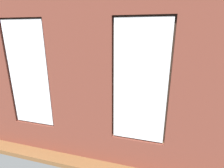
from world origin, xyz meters
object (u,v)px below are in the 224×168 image
table_plant_small (103,95)px  potted_plant_near_tv (34,97)px  potted_plant_beside_window_right (28,108)px  potted_plant_corner_far_left (205,127)px  media_console (41,98)px  potted_plant_foreground_right (76,73)px  coffee_table (118,100)px  tv_flatscreen (39,80)px  remote_black (113,96)px  potted_plant_corner_near_left (184,81)px  cup_ceramic (132,97)px  potted_plant_by_left_couch (169,92)px  couch_by_window (94,125)px  potted_plant_between_couches (157,127)px  couch_left (185,113)px  candle_jar (118,96)px

table_plant_small → potted_plant_near_tv: potted_plant_near_tv is taller
potted_plant_beside_window_right → potted_plant_corner_far_left: potted_plant_corner_far_left is taller
media_console → potted_plant_corner_far_left: bearing=163.7°
potted_plant_foreground_right → coffee_table: bearing=142.6°
tv_flatscreen → potted_plant_beside_window_right: bearing=116.6°
remote_black → potted_plant_corner_near_left: size_ratio=0.16×
table_plant_small → potted_plant_corner_near_left: 3.30m
cup_ceramic → potted_plant_beside_window_right: (2.43, 1.84, 0.12)m
coffee_table → potted_plant_by_left_couch: potted_plant_by_left_couch is taller
couch_by_window → coffee_table: 1.62m
remote_black → potted_plant_foreground_right: (2.23, -1.76, 0.24)m
coffee_table → potted_plant_foreground_right: (2.42, -1.85, 0.30)m
media_console → potted_plant_by_left_couch: bearing=-161.6°
cup_ceramic → potted_plant_by_left_couch: size_ratio=0.12×
potted_plant_beside_window_right → potted_plant_corner_near_left: 5.51m
cup_ceramic → tv_flatscreen: tv_flatscreen is taller
potted_plant_between_couches → coffee_table: bearing=-50.9°
potted_plant_foreground_right → potted_plant_near_tv: (-0.26, 3.11, 0.03)m
potted_plant_by_left_couch → potted_plant_corner_far_left: (-0.56, 2.86, 0.32)m
potted_plant_corner_near_left → potted_plant_near_tv: bearing=36.1°
potted_plant_foreground_right → potted_plant_by_left_couch: bearing=170.1°
couch_left → remote_black: couch_left is taller
potted_plant_by_left_couch → potted_plant_corner_far_left: potted_plant_corner_far_left is taller
couch_by_window → coffee_table: bearing=-96.8°
potted_plant_foreground_right → potted_plant_between_couches: (-3.69, 3.41, -0.20)m
candle_jar → media_console: bearing=6.0°
table_plant_small → potted_plant_between_couches: (-1.73, 1.45, -0.06)m
cup_ceramic → remote_black: bearing=3.5°
couch_by_window → table_plant_small: size_ratio=10.19×
potted_plant_near_tv → remote_black: bearing=-145.6°
media_console → potted_plant_corner_near_left: (-4.88, -2.18, 0.38)m
couch_by_window → coffee_table: couch_by_window is taller
table_plant_small → potted_plant_corner_near_left: size_ratio=0.18×
coffee_table → potted_plant_beside_window_right: size_ratio=1.68×
cup_ceramic → potted_plant_beside_window_right: potted_plant_beside_window_right is taller
couch_left → potted_plant_by_left_couch: bearing=-164.6°
couch_left → coffee_table: size_ratio=1.34×
potted_plant_near_tv → coffee_table: bearing=-149.9°
tv_flatscreen → potted_plant_foreground_right: size_ratio=0.90×
couch_by_window → media_console: bearing=-27.6°
coffee_table → potted_plant_foreground_right: 3.06m
candle_jar → potted_plant_beside_window_right: (2.01, 1.71, 0.09)m
couch_by_window → candle_jar: size_ratio=16.12×
potted_plant_beside_window_right → potted_plant_by_left_couch: bearing=-141.6°
cup_ceramic → potted_plant_corner_near_left: size_ratio=0.08×
tv_flatscreen → potted_plant_beside_window_right: tv_flatscreen is taller
potted_plant_beside_window_right → potted_plant_foreground_right: 3.59m
couch_left → table_plant_small: size_ratio=10.31×
couch_left → potted_plant_foreground_right: size_ratio=1.77×
potted_plant_by_left_couch → potted_plant_corner_far_left: size_ratio=0.47×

